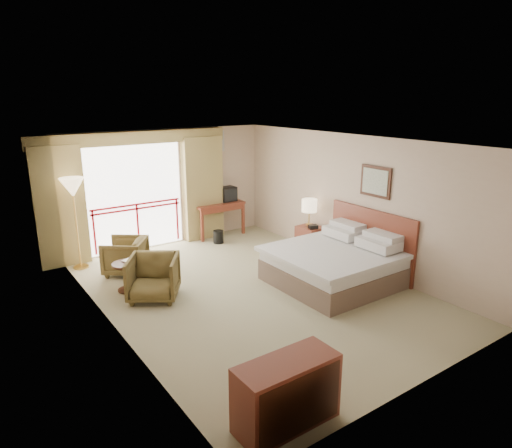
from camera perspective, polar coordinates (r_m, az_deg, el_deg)
floor at (r=8.43m, az=-0.54°, el=-8.32°), size 7.00×7.00×0.00m
ceiling at (r=7.72m, az=-0.60°, el=10.26°), size 7.00×7.00×0.00m
wall_back at (r=10.96m, az=-11.00°, el=4.54°), size 5.00×0.00×5.00m
wall_front at (r=5.60m, az=20.28°, el=-7.29°), size 5.00×0.00×5.00m
wall_left at (r=6.94m, az=-17.88°, el=-2.61°), size 0.00×7.00×7.00m
wall_right at (r=9.57m, az=11.90°, el=2.83°), size 0.00×7.00×7.00m
balcony_door at (r=10.69m, az=-14.82°, el=3.18°), size 2.40×0.00×2.40m
balcony_railing at (r=10.76m, az=-14.64°, el=1.14°), size 2.09×0.03×1.02m
curtain_left at (r=10.12m, az=-23.33°, el=1.99°), size 1.00×0.26×2.50m
curtain_right at (r=11.22m, az=-6.69°, el=4.45°), size 1.00×0.26×2.50m
valance at (r=10.39m, az=-15.16°, el=10.36°), size 4.40×0.22×0.28m
hvac_vent at (r=11.37m, az=-5.14°, el=10.26°), size 0.50×0.04×0.50m
bed at (r=8.75m, az=9.84°, el=-4.96°), size 2.13×2.06×0.97m
headboard at (r=9.34m, az=14.15°, el=-2.10°), size 0.06×2.10×1.30m
framed_art at (r=9.06m, az=14.71°, el=5.15°), size 0.04×0.72×0.60m
nightstand at (r=10.24m, az=6.73°, el=-2.05°), size 0.48×0.56×0.64m
table_lamp at (r=10.07m, az=6.69°, el=2.25°), size 0.34×0.34×0.59m
phone at (r=10.00m, az=7.15°, el=-0.35°), size 0.22×0.20×0.08m
desk at (r=11.57m, az=-4.97°, el=1.84°), size 1.29×0.62×0.84m
tv at (r=11.58m, az=-3.57°, el=3.75°), size 0.41×0.32×0.37m
coffee_maker at (r=11.28m, az=-6.40°, el=3.11°), size 0.14×0.14×0.28m
cup at (r=11.32m, az=-5.60°, el=2.75°), size 0.08×0.08×0.11m
wastebasket at (r=11.01m, az=-4.73°, el=-1.61°), size 0.25×0.25×0.31m
armchair_far at (r=9.59m, az=-15.87°, el=-5.88°), size 1.09×1.09×0.72m
armchair_near at (r=8.34m, az=-12.54°, el=-9.00°), size 1.16×1.16×0.77m
side_table at (r=8.61m, az=-15.90°, el=-5.79°), size 0.49×0.49×0.53m
book at (r=8.55m, az=-15.99°, el=-4.72°), size 0.26×0.30×0.02m
floor_lamp at (r=9.73m, az=-21.94°, el=3.85°), size 0.48×0.48×1.88m
dresser at (r=5.21m, az=3.89°, el=-20.35°), size 1.16×0.49×0.77m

